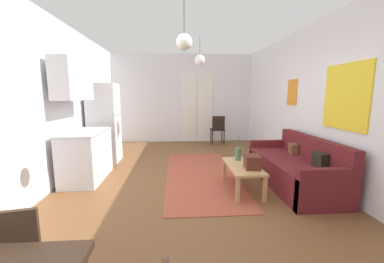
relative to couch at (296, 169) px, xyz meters
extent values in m
cube|color=brown|center=(-1.80, 0.03, -0.33)|extent=(5.07, 8.38, 0.10)
cube|color=silver|center=(-1.80, 3.97, 1.13)|extent=(4.67, 0.10, 2.81)
cube|color=white|center=(-1.60, 3.91, 0.81)|extent=(0.49, 0.02, 2.17)
cube|color=white|center=(-1.08, 3.91, 0.81)|extent=(0.49, 0.02, 2.17)
cube|color=white|center=(-1.34, 3.91, 1.92)|extent=(1.09, 0.03, 0.06)
cube|color=silver|center=(0.49, 0.03, 1.13)|extent=(0.10, 7.98, 2.81)
cube|color=yellow|center=(0.43, -0.42, 1.22)|extent=(0.02, 0.90, 0.96)
cube|color=orange|center=(0.43, 1.14, 1.30)|extent=(0.02, 0.37, 0.53)
cube|color=silver|center=(-4.08, 0.03, 1.13)|extent=(0.10, 7.98, 2.81)
cube|color=red|center=(-4.02, 0.97, 1.40)|extent=(0.02, 0.32, 0.40)
cube|color=#9E4733|center=(-1.56, 0.61, -0.27)|extent=(1.31, 3.13, 0.01)
cube|color=#5B191E|center=(-0.08, 0.00, -0.05)|extent=(0.84, 1.97, 0.45)
cube|color=#5B191E|center=(0.27, 0.00, 0.14)|extent=(0.15, 1.97, 0.83)
cube|color=#5B191E|center=(-0.08, -0.93, 0.02)|extent=(0.84, 0.11, 0.60)
cube|color=#5B191E|center=(-0.08, 0.93, 0.02)|extent=(0.84, 0.11, 0.60)
cube|color=black|center=(0.11, -0.44, 0.29)|extent=(0.14, 0.23, 0.23)
cube|color=brown|center=(0.13, 0.39, 0.26)|extent=(0.15, 0.19, 0.19)
cube|color=tan|center=(-0.97, -0.13, 0.12)|extent=(0.48, 0.99, 0.04)
cube|color=tan|center=(-1.17, -0.58, -0.09)|extent=(0.05, 0.05, 0.38)
cube|color=tan|center=(-0.77, -0.58, -0.09)|extent=(0.05, 0.05, 0.38)
cube|color=tan|center=(-1.17, 0.33, -0.09)|extent=(0.05, 0.05, 0.38)
cube|color=tan|center=(-0.77, 0.33, -0.09)|extent=(0.05, 0.05, 0.38)
cylinder|color=#47704C|center=(-0.98, 0.16, 0.25)|extent=(0.10, 0.10, 0.22)
cylinder|color=#477F42|center=(-0.98, 0.16, 0.47)|extent=(0.01, 0.01, 0.22)
cube|color=#512319|center=(-0.88, -0.30, 0.24)|extent=(0.25, 0.29, 0.21)
torus|color=brown|center=(-0.88, -0.30, 0.36)|extent=(0.17, 0.01, 0.17)
cube|color=#382619|center=(-3.00, -2.43, 0.40)|extent=(0.38, 0.10, 0.46)
cube|color=white|center=(-3.66, 1.72, 0.61)|extent=(0.61, 0.60, 1.78)
cube|color=#4C4C51|center=(-3.35, 1.72, 0.81)|extent=(0.01, 0.58, 0.01)
cylinder|color=#B7BABF|center=(-3.33, 1.55, 1.02)|extent=(0.02, 0.02, 0.25)
cylinder|color=#B7BABF|center=(-3.33, 1.55, 0.49)|extent=(0.02, 0.02, 0.39)
cube|color=silver|center=(-3.66, 0.55, 0.15)|extent=(0.60, 1.14, 0.86)
cube|color=#B7BABF|center=(-3.66, 0.55, 0.59)|extent=(0.63, 1.17, 0.03)
cube|color=#999BA0|center=(-3.66, 0.43, 0.55)|extent=(0.36, 0.40, 0.10)
cylinder|color=#B7BABF|center=(-3.90, 0.43, 0.71)|extent=(0.02, 0.02, 0.20)
cube|color=silver|center=(-3.80, 0.55, 1.51)|extent=(0.32, 1.03, 0.69)
cylinder|color=black|center=(-0.56, 3.58, -0.05)|extent=(0.03, 0.03, 0.45)
cylinder|color=black|center=(-0.92, 3.58, -0.05)|extent=(0.03, 0.03, 0.45)
cylinder|color=black|center=(-0.56, 3.24, -0.05)|extent=(0.03, 0.03, 0.45)
cylinder|color=black|center=(-0.92, 3.24, -0.05)|extent=(0.03, 0.03, 0.45)
cube|color=black|center=(-0.74, 3.41, 0.18)|extent=(0.42, 0.40, 0.04)
cube|color=black|center=(-0.74, 3.23, 0.40)|extent=(0.38, 0.03, 0.42)
cylinder|color=black|center=(-1.92, -0.53, 2.28)|extent=(0.01, 0.01, 0.51)
sphere|color=white|center=(-1.92, -0.53, 1.92)|extent=(0.21, 0.21, 0.21)
cylinder|color=black|center=(-1.48, 1.74, 2.34)|extent=(0.01, 0.01, 0.39)
sphere|color=white|center=(-1.48, 1.74, 2.03)|extent=(0.24, 0.24, 0.24)
camera|label=1|loc=(-2.05, -3.66, 1.25)|focal=21.71mm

